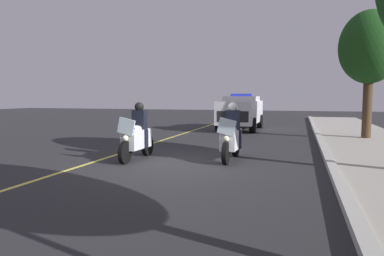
{
  "coord_description": "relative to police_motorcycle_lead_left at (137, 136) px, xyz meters",
  "views": [
    {
      "loc": [
        9.36,
        3.25,
        1.89
      ],
      "look_at": [
        -1.41,
        0.0,
        0.9
      ],
      "focal_mm": 33.53,
      "sensor_mm": 36.0,
      "label": 1
    }
  ],
  "objects": [
    {
      "name": "ground_plane",
      "position": [
        0.39,
        1.42,
        -0.7
      ],
      "size": [
        80.0,
        80.0,
        0.0
      ],
      "primitive_type": "plane",
      "color": "#28282B"
    },
    {
      "name": "curb_strip",
      "position": [
        0.39,
        5.5,
        -0.62
      ],
      "size": [
        48.0,
        0.24,
        0.15
      ],
      "primitive_type": "cube",
      "color": "#B7B5AD",
      "rests_on": "ground"
    },
    {
      "name": "lane_stripe_center",
      "position": [
        0.39,
        -1.02,
        -0.7
      ],
      "size": [
        48.0,
        0.12,
        0.01
      ],
      "primitive_type": "cube",
      "color": "#E0D14C",
      "rests_on": "ground"
    },
    {
      "name": "police_motorcycle_lead_left",
      "position": [
        0.0,
        0.0,
        0.0
      ],
      "size": [
        2.14,
        0.56,
        1.72
      ],
      "color": "black",
      "rests_on": "ground"
    },
    {
      "name": "police_motorcycle_lead_right",
      "position": [
        -0.71,
        2.74,
        0.0
      ],
      "size": [
        2.14,
        0.56,
        1.72
      ],
      "color": "black",
      "rests_on": "ground"
    },
    {
      "name": "police_suv",
      "position": [
        -10.55,
        1.45,
        0.37
      ],
      "size": [
        4.93,
        2.13,
        2.05
      ],
      "color": "silver",
      "rests_on": "ground"
    },
    {
      "name": "tree_far_back",
      "position": [
        -7.32,
        7.46,
        3.25
      ],
      "size": [
        2.55,
        2.55,
        5.47
      ],
      "color": "#42301E",
      "rests_on": "sidewalk_strip"
    }
  ]
}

